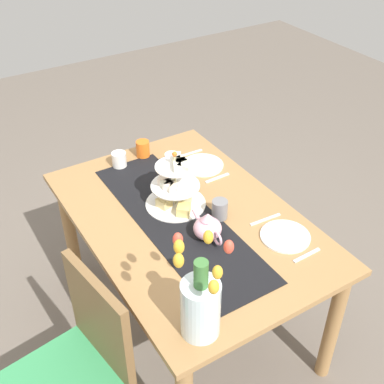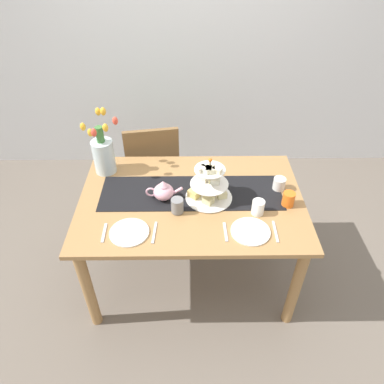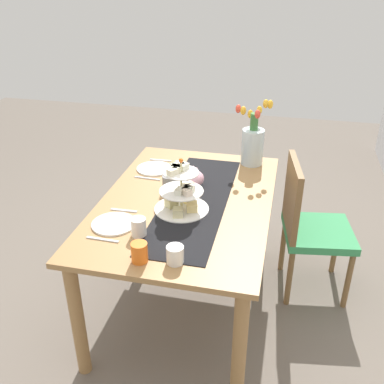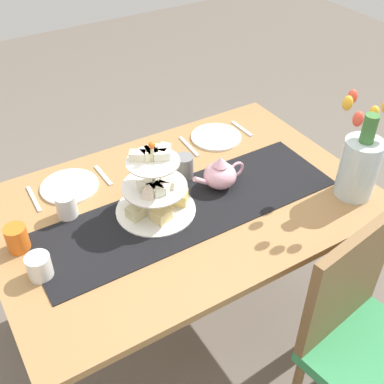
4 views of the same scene
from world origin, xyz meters
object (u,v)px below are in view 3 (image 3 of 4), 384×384
Objects in this scene: fork_left at (161,160)px; dinner_plate_right at (114,224)px; teapot at (193,178)px; knife_right at (103,239)px; knife_left at (147,178)px; fork_right at (124,210)px; mug_grey at (169,183)px; mug_orange at (139,252)px; dinner_plate_left at (154,169)px; tulip_vase at (253,143)px; tiered_cake_stand at (182,193)px; chair_left at (308,223)px; cream_jug at (175,255)px; dining_table at (187,217)px; mug_white_text at (139,227)px.

dinner_plate_right is (0.85, 0.00, 0.00)m from fork_left.
teapot is at bearing 42.80° from fork_left.
teapot is 1.40× the size of knife_right.
knife_left is 1.13× the size of fork_right.
teapot is at bearing 125.30° from mug_grey.
knife_right is at bearing 0.00° from dinner_plate_right.
dinner_plate_right is 0.46m from mug_grey.
dinner_plate_left is at bearing -166.38° from mug_orange.
fork_right is 1.58× the size of mug_grey.
mug_grey is (-0.57, 0.18, 0.05)m from knife_right.
tulip_vase reaches higher than knife_left.
knife_left is at bearing 0.00° from fork_left.
mug_orange is (0.50, -0.07, -0.06)m from tiered_cake_stand.
tulip_vase is (-0.71, 0.30, 0.05)m from tiered_cake_stand.
tiered_cake_stand is at bearing -58.88° from chair_left.
knife_right is at bearing -17.25° from mug_grey.
fork_right is (0.41, 0.00, 0.00)m from knife_left.
cream_jug is at bearing 19.94° from fork_left.
fork_left is at bearing -81.52° from tulip_vase.
fork_right is at bearing -57.40° from dining_table.
tiered_cake_stand is 3.20× the size of mug_orange.
knife_left is 1.79× the size of mug_grey.
tulip_vase is 1.25m from knife_right.
fork_right is (0.56, 0.00, -0.00)m from dinner_plate_left.
fork_left is at bearing 180.00° from dinner_plate_right.
knife_left is 1.79× the size of mug_orange.
fork_left is at bearing -160.06° from cream_jug.
teapot is 0.16m from mug_grey.
chair_left is 9.58× the size of mug_orange.
fork_left is 1.58× the size of mug_orange.
knife_right is 1.79× the size of mug_orange.
teapot is 0.60m from mug_white_text.
chair_left reaches higher than knife_right.
tiered_cake_stand reaches higher than mug_white_text.
cream_jug reaches higher than dining_table.
dinner_plate_right is at bearing -57.03° from chair_left.
chair_left is at bearing 101.24° from teapot.
tulip_vase is 1.97× the size of dinner_plate_left.
cream_jug is 0.29m from mug_white_text.
dinner_plate_left is at bearing -139.80° from dining_table.
dinner_plate_left is 0.56m from fork_right.
mug_white_text is (0.21, 0.16, 0.04)m from fork_right.
knife_left is 0.41m from fork_right.
teapot is 0.45m from fork_left.
tiered_cake_stand is at bearing 153.50° from mug_white_text.
tulip_vase is at bearing 169.50° from cream_jug.
tulip_vase reaches higher than fork_right.
fork_left is 0.46m from mug_grey.
dinner_plate_right is 0.15m from fork_right.
fork_left is at bearing -168.10° from mug_orange.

